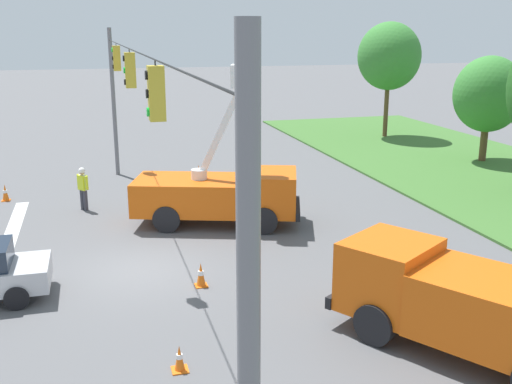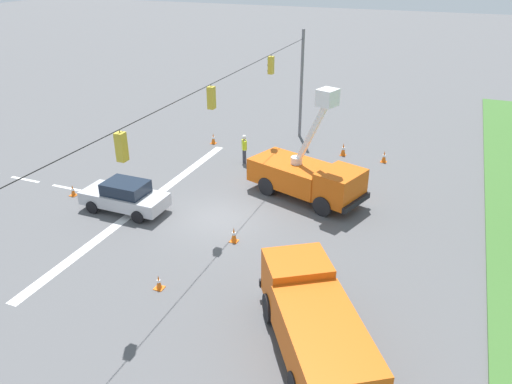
# 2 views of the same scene
# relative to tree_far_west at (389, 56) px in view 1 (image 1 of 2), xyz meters

# --- Properties ---
(ground_plane) EXTENTS (200.00, 200.00, 0.00)m
(ground_plane) POSITION_rel_tree_far_west_xyz_m (19.04, -18.02, -5.40)
(ground_plane) COLOR #565659
(signal_gantry) EXTENTS (26.20, 0.33, 7.20)m
(signal_gantry) POSITION_rel_tree_far_west_xyz_m (19.02, -18.03, -0.97)
(signal_gantry) COLOR slate
(signal_gantry) RESTS_ON ground
(tree_far_west) EXTENTS (4.33, 4.07, 7.61)m
(tree_far_west) POSITION_rel_tree_far_west_xyz_m (0.00, 0.00, 0.00)
(tree_far_west) COLOR brown
(tree_far_west) RESTS_ON ground
(tree_west) EXTENTS (3.57, 3.78, 5.78)m
(tree_west) POSITION_rel_tree_far_west_xyz_m (8.52, 1.55, -1.67)
(tree_west) COLOR brown
(tree_west) RESTS_ON ground
(utility_truck_bucket_lift) EXTENTS (4.26, 6.61, 5.91)m
(utility_truck_bucket_lift) POSITION_rel_tree_far_west_xyz_m (15.25, -14.70, -4.12)
(utility_truck_bucket_lift) COLOR #D6560F
(utility_truck_bucket_lift) RESTS_ON ground
(utility_truck_support_near) EXTENTS (6.56, 5.34, 2.22)m
(utility_truck_support_near) POSITION_rel_tree_far_west_xyz_m (25.96, -11.32, -4.17)
(utility_truck_support_near) COLOR #D6560F
(utility_truck_support_near) RESTS_ON ground
(road_worker) EXTENTS (0.55, 0.43, 1.77)m
(road_worker) POSITION_rel_tree_far_west_xyz_m (12.03, -19.66, -4.40)
(road_worker) COLOR #383842
(road_worker) RESTS_ON ground
(traffic_cone_foreground_left) EXTENTS (0.36, 0.36, 0.70)m
(traffic_cone_foreground_left) POSITION_rel_tree_far_west_xyz_m (20.70, -16.45, -5.05)
(traffic_cone_foreground_left) COLOR orange
(traffic_cone_foreground_left) RESTS_ON ground
(traffic_cone_foreground_right) EXTENTS (0.36, 0.36, 0.72)m
(traffic_cone_foreground_right) POSITION_rel_tree_far_west_xyz_m (9.73, -22.92, -5.04)
(traffic_cone_foreground_right) COLOR orange
(traffic_cone_foreground_right) RESTS_ON ground
(traffic_cone_mid_left) EXTENTS (0.36, 0.36, 0.82)m
(traffic_cone_mid_left) POSITION_rel_tree_far_west_xyz_m (8.60, -14.33, -4.99)
(traffic_cone_mid_left) COLOR orange
(traffic_cone_mid_left) RESTS_ON ground
(traffic_cone_lane_edge_a) EXTENTS (0.36, 0.36, 0.59)m
(traffic_cone_lane_edge_a) POSITION_rel_tree_far_west_xyz_m (24.92, -17.69, -5.12)
(traffic_cone_lane_edge_a) COLOR orange
(traffic_cone_lane_edge_a) RESTS_ON ground
(traffic_cone_lane_edge_b) EXTENTS (0.36, 0.36, 0.74)m
(traffic_cone_lane_edge_b) POSITION_rel_tree_far_west_xyz_m (8.77, -11.75, -5.03)
(traffic_cone_lane_edge_b) COLOR orange
(traffic_cone_lane_edge_b) RESTS_ON ground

